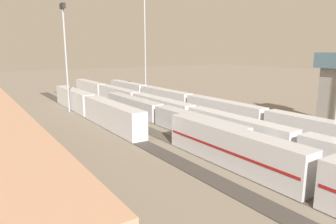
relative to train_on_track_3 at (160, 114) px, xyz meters
name	(u,v)px	position (x,y,z in m)	size (l,w,h in m)	color
ground_plane	(191,129)	(-7.66, -2.50, -2.02)	(400.00, 400.00, 0.00)	#756B5B
track_bed_0	(236,121)	(-7.66, -15.00, -1.96)	(140.00, 2.80, 0.12)	#4C443D
track_bed_1	(220,124)	(-7.66, -10.00, -1.96)	(140.00, 2.80, 0.12)	#3D3833
track_bed_2	(201,127)	(-7.66, -5.00, -1.96)	(140.00, 2.80, 0.12)	#3D3833
track_bed_3	(181,131)	(-7.66, 0.00, -1.96)	(140.00, 2.80, 0.12)	#4C443D
track_bed_4	(159,135)	(-7.66, 5.00, -1.96)	(140.00, 2.80, 0.12)	#4C443D
track_bed_5	(135,139)	(-7.66, 10.00, -1.96)	(140.00, 2.80, 0.12)	#3D3833
train_on_track_3	(160,114)	(0.00, 0.00, 0.00)	(47.20, 3.00, 3.80)	#B7BABF
train_on_track_0	(219,108)	(-1.92, -15.00, 0.06)	(114.80, 3.00, 4.40)	#285193
train_on_track_4	(318,178)	(-37.47, 5.00, 0.60)	(47.20, 3.06, 5.00)	#B7BABF
train_on_track_5	(90,106)	(13.85, 10.00, 0.60)	(47.20, 3.00, 5.00)	silver
train_on_track_2	(188,114)	(-3.38, -5.00, 0.05)	(139.00, 3.00, 4.40)	maroon
light_mast_1	(65,44)	(23.00, 12.23, 14.63)	(2.80, 0.70, 25.96)	#9EA0A5
light_mast_2	(145,34)	(36.30, -17.49, 18.40)	(2.80, 0.70, 32.92)	#9EA0A5
control_tower	(334,83)	(-20.67, -28.75, 6.54)	(6.00, 6.00, 14.74)	gray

